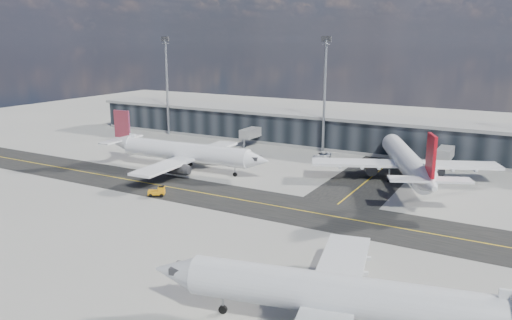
# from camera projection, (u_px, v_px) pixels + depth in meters

# --- Properties ---
(ground) EXTENTS (300.00, 300.00, 0.00)m
(ground) POSITION_uv_depth(u_px,v_px,m) (220.00, 204.00, 87.23)
(ground) COLOR gray
(ground) RESTS_ON ground
(taxiway_lanes) EXTENTS (180.00, 63.00, 0.03)m
(taxiway_lanes) POSITION_uv_depth(u_px,v_px,m) (268.00, 192.00, 94.48)
(taxiway_lanes) COLOR black
(taxiway_lanes) RESTS_ON ground
(terminal_concourse) EXTENTS (152.00, 19.80, 8.80)m
(terminal_concourse) POSITION_uv_depth(u_px,v_px,m) (333.00, 132.00, 132.84)
(terminal_concourse) COLOR black
(terminal_concourse) RESTS_ON ground
(floodlight_masts) EXTENTS (102.50, 0.70, 28.90)m
(floodlight_masts) POSITION_uv_depth(u_px,v_px,m) (325.00, 91.00, 124.26)
(floodlight_masts) COLOR gray
(floodlight_masts) RESTS_ON ground
(airliner_af) EXTENTS (41.14, 35.06, 12.19)m
(airliner_af) POSITION_uv_depth(u_px,v_px,m) (183.00, 152.00, 109.53)
(airliner_af) COLOR white
(airliner_af) RESTS_ON ground
(airliner_redtail) EXTENTS (36.63, 42.42, 13.17)m
(airliner_redtail) POSITION_uv_depth(u_px,v_px,m) (406.00, 161.00, 100.02)
(airliner_redtail) COLOR white
(airliner_redtail) RESTS_ON ground
(airliner_near) EXTENTS (40.60, 34.85, 12.10)m
(airliner_near) POSITION_uv_depth(u_px,v_px,m) (347.00, 297.00, 47.99)
(airliner_near) COLOR silver
(airliner_near) RESTS_ON ground
(baggage_tug) EXTENTS (3.33, 2.75, 1.89)m
(baggage_tug) POSITION_uv_depth(u_px,v_px,m) (158.00, 191.00, 91.50)
(baggage_tug) COLOR orange
(baggage_tug) RESTS_ON ground
(service_van) EXTENTS (3.43, 6.02, 1.58)m
(service_van) POSITION_uv_depth(u_px,v_px,m) (322.00, 155.00, 120.71)
(service_van) COLOR white
(service_van) RESTS_ON ground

